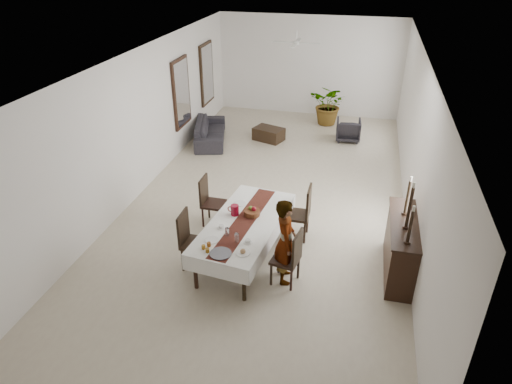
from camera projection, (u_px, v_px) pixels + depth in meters
name	position (u px, v px, depth m)	size (l,w,h in m)	color
floor	(270.00, 196.00, 10.62)	(6.00, 12.00, 0.00)	beige
ceiling	(273.00, 56.00, 9.07)	(6.00, 12.00, 0.02)	white
wall_back	(309.00, 66.00, 14.95)	(6.00, 0.02, 3.20)	white
wall_front	(153.00, 336.00, 4.74)	(6.00, 0.02, 3.20)	white
wall_left	(144.00, 120.00, 10.46)	(0.02, 12.00, 3.20)	white
wall_right	(416.00, 144.00, 9.23)	(0.02, 12.00, 3.20)	white
dining_table_top	(244.00, 223.00, 8.26)	(1.00, 2.40, 0.05)	black
table_leg_fl	(195.00, 271.00, 7.64)	(0.07, 0.07, 0.70)	black
table_leg_fr	(244.00, 283.00, 7.37)	(0.07, 0.07, 0.70)	black
table_leg_bl	(245.00, 206.00, 9.51)	(0.07, 0.07, 0.70)	black
table_leg_br	(286.00, 214.00, 9.24)	(0.07, 0.07, 0.70)	black
tablecloth_top	(244.00, 222.00, 8.24)	(1.18, 2.58, 0.01)	white
tablecloth_drape_left	(215.00, 222.00, 8.49)	(0.01, 2.58, 0.30)	white
tablecloth_drape_right	(275.00, 235.00, 8.14)	(0.01, 2.58, 0.30)	silver
tablecloth_drape_near	(215.00, 270.00, 7.26)	(1.18, 0.01, 0.30)	white
tablecloth_drape_far	(268.00, 196.00, 9.37)	(1.18, 0.01, 0.30)	white
table_runner	(244.00, 221.00, 8.24)	(0.35, 2.50, 0.00)	maroon
red_pitcher	(235.00, 210.00, 8.39)	(0.15, 0.15, 0.20)	maroon
pitcher_handle	(231.00, 209.00, 8.42)	(0.12, 0.12, 0.02)	maroon
wine_glass_near	(237.00, 238.00, 7.63)	(0.07, 0.07, 0.17)	white
wine_glass_mid	(227.00, 232.00, 7.78)	(0.07, 0.07, 0.17)	silver
teacup_right	(248.00, 241.00, 7.64)	(0.09, 0.09, 0.06)	silver
saucer_right	(248.00, 242.00, 7.65)	(0.15, 0.15, 0.01)	white
teacup_left	(221.00, 227.00, 8.03)	(0.09, 0.09, 0.06)	silver
saucer_left	(221.00, 228.00, 8.04)	(0.15, 0.15, 0.01)	white
plate_near_right	(243.00, 253.00, 7.40)	(0.24, 0.24, 0.01)	white
bread_near_right	(243.00, 251.00, 7.39)	(0.09, 0.09, 0.09)	tan
plate_near_left	(212.00, 240.00, 7.71)	(0.24, 0.24, 0.01)	white
plate_far_left	(240.00, 203.00, 8.79)	(0.24, 0.24, 0.01)	white
serving_tray	(221.00, 254.00, 7.38)	(0.36, 0.36, 0.02)	#3D3C41
jam_jar_a	(207.00, 250.00, 7.40)	(0.06, 0.06, 0.07)	#875813
jam_jar_b	(203.00, 247.00, 7.48)	(0.06, 0.06, 0.07)	#956215
jam_jar_c	(209.00, 244.00, 7.55)	(0.06, 0.06, 0.07)	brown
fruit_basket	(252.00, 213.00, 8.41)	(0.30, 0.30, 0.10)	brown
fruit_red	(254.00, 209.00, 8.38)	(0.09, 0.09, 0.09)	maroon
fruit_green	(250.00, 208.00, 8.41)	(0.08, 0.08, 0.08)	olive
chair_right_near_seat	(285.00, 260.00, 7.73)	(0.44, 0.44, 0.05)	black
chair_right_near_leg_fl	(291.00, 280.00, 7.64)	(0.04, 0.04, 0.44)	black
chair_right_near_leg_fr	(298.00, 268.00, 7.93)	(0.04, 0.04, 0.44)	black
chair_right_near_leg_bl	(271.00, 275.00, 7.77)	(0.04, 0.04, 0.44)	black
chair_right_near_leg_br	(279.00, 263.00, 8.06)	(0.04, 0.04, 0.44)	black
chair_right_near_back	(297.00, 248.00, 7.52)	(0.44, 0.04, 0.56)	black
chair_right_far_seat	(297.00, 215.00, 8.93)	(0.48, 0.48, 0.05)	black
chair_right_far_leg_fl	(305.00, 233.00, 8.85)	(0.05, 0.05, 0.47)	black
chair_right_far_leg_fr	(307.00, 222.00, 9.18)	(0.05, 0.05, 0.47)	black
chair_right_far_leg_bl	(285.00, 230.00, 8.93)	(0.05, 0.05, 0.47)	black
chair_right_far_leg_br	(288.00, 220.00, 9.26)	(0.05, 0.05, 0.47)	black
chair_right_far_back	(309.00, 202.00, 8.73)	(0.48, 0.04, 0.61)	black
chair_left_near_seat	(196.00, 244.00, 8.11)	(0.46, 0.46, 0.05)	black
chair_left_near_leg_fl	(190.00, 248.00, 8.43)	(0.05, 0.05, 0.46)	black
chair_left_near_leg_fr	(183.00, 260.00, 8.11)	(0.05, 0.05, 0.46)	black
chair_left_near_leg_bl	(210.00, 251.00, 8.35)	(0.05, 0.05, 0.46)	black
chair_left_near_leg_br	(203.00, 263.00, 8.03)	(0.05, 0.05, 0.46)	black
chair_left_near_back	(183.00, 227.00, 8.00)	(0.46, 0.04, 0.59)	black
chair_left_far_seat	(214.00, 204.00, 9.37)	(0.44, 0.44, 0.05)	black
chair_left_far_leg_fl	(209.00, 209.00, 9.68)	(0.04, 0.04, 0.44)	black
chair_left_far_leg_fr	(203.00, 217.00, 9.37)	(0.04, 0.04, 0.44)	black
chair_left_far_leg_bl	(225.00, 211.00, 9.60)	(0.04, 0.04, 0.44)	black
chair_left_far_leg_br	(220.00, 220.00, 9.29)	(0.04, 0.04, 0.44)	black
chair_left_far_back	(204.00, 190.00, 9.27)	(0.44, 0.04, 0.57)	black
woman	(285.00, 241.00, 7.64)	(0.57, 0.38, 1.58)	#9A9DA2
sideboard_body	(400.00, 248.00, 7.96)	(0.45, 1.67, 1.00)	black
sideboard_top	(405.00, 223.00, 7.71)	(0.49, 1.74, 0.03)	black
candlestick_near_base	(407.00, 242.00, 7.17)	(0.11, 0.11, 0.03)	black
candlestick_near_shaft	(410.00, 226.00, 7.03)	(0.06, 0.06, 0.56)	black
candlestick_near_candle	(414.00, 208.00, 6.87)	(0.04, 0.04, 0.09)	beige
candlestick_mid_base	(406.00, 227.00, 7.55)	(0.11, 0.11, 0.03)	black
candlestick_mid_shaft	(410.00, 207.00, 7.37)	(0.06, 0.06, 0.72)	black
candlestick_mid_candle	(414.00, 185.00, 7.17)	(0.04, 0.04, 0.09)	beige
candlestick_far_base	(405.00, 213.00, 7.93)	(0.11, 0.11, 0.03)	black
candlestick_far_shaft	(408.00, 197.00, 7.77)	(0.06, 0.06, 0.61)	black
candlestick_far_candle	(411.00, 179.00, 7.60)	(0.04, 0.04, 0.09)	white
sofa	(210.00, 131.00, 13.38)	(2.07, 0.81, 0.60)	#2C292E
armchair	(348.00, 130.00, 13.43)	(0.68, 0.70, 0.64)	#262327
coffee_table	(269.00, 134.00, 13.51)	(0.84, 0.56, 0.37)	black
potted_plant	(330.00, 105.00, 14.47)	(1.17, 1.01, 1.30)	#2B5020
mirror_frame_near	(181.00, 93.00, 12.33)	(0.06, 1.05, 1.85)	black
mirror_glass_near	(182.00, 93.00, 12.32)	(0.01, 0.90, 1.70)	white
mirror_frame_far	(207.00, 74.00, 14.12)	(0.06, 1.05, 1.85)	black
mirror_glass_far	(208.00, 74.00, 14.11)	(0.01, 0.90, 1.70)	silver
fan_rod	(297.00, 35.00, 11.68)	(0.04, 0.04, 0.20)	white
fan_hub	(296.00, 43.00, 11.77)	(0.16, 0.16, 0.08)	white
fan_blade_n	(298.00, 40.00, 12.07)	(0.10, 0.55, 0.01)	silver
fan_blade_s	(294.00, 45.00, 11.47)	(0.10, 0.55, 0.01)	white
fan_blade_e	(310.00, 43.00, 11.70)	(0.55, 0.10, 0.01)	silver
fan_blade_w	(283.00, 42.00, 11.84)	(0.55, 0.10, 0.01)	white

